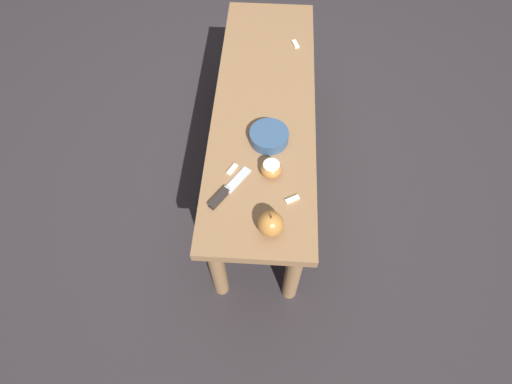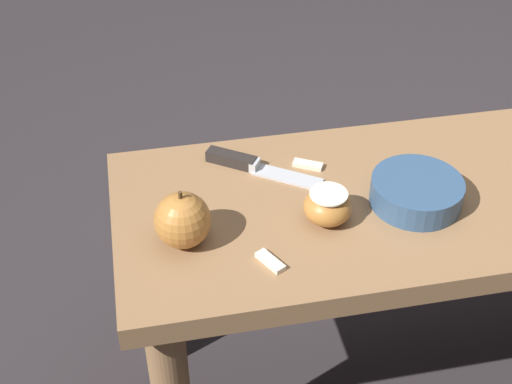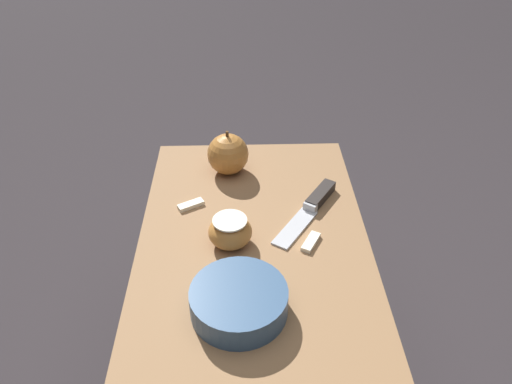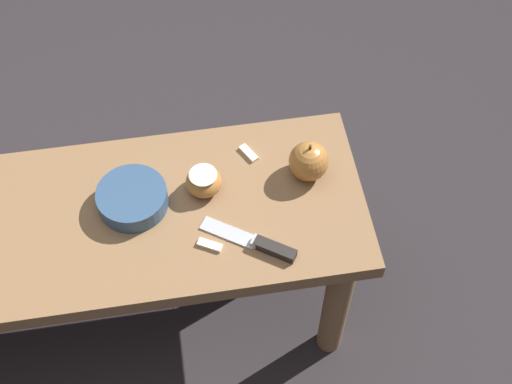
% 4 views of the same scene
% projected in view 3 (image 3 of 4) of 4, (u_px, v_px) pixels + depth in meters
% --- Properties ---
extents(knife, '(0.19, 0.14, 0.02)m').
position_uv_depth(knife, '(314.00, 204.00, 0.94)').
color(knife, '#B7BABF').
rests_on(knife, wooden_bench).
extents(apple_whole, '(0.09, 0.09, 0.10)m').
position_uv_depth(apple_whole, '(228.00, 154.00, 1.02)').
color(apple_whole, '#B27233').
rests_on(apple_whole, wooden_bench).
extents(apple_cut, '(0.08, 0.08, 0.05)m').
position_uv_depth(apple_cut, '(230.00, 231.00, 0.85)').
color(apple_cut, '#B27233').
rests_on(apple_cut, wooden_bench).
extents(apple_slice_near_knife, '(0.04, 0.05, 0.01)m').
position_uv_depth(apple_slice_near_knife, '(191.00, 205.00, 0.95)').
color(apple_slice_near_knife, silver).
rests_on(apple_slice_near_knife, wooden_bench).
extents(apple_slice_near_bowl, '(0.05, 0.04, 0.01)m').
position_uv_depth(apple_slice_near_bowl, '(311.00, 242.00, 0.86)').
color(apple_slice_near_bowl, silver).
rests_on(apple_slice_near_bowl, wooden_bench).
extents(bowl, '(0.15, 0.15, 0.04)m').
position_uv_depth(bowl, '(239.00, 301.00, 0.74)').
color(bowl, '#335175').
rests_on(bowl, wooden_bench).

